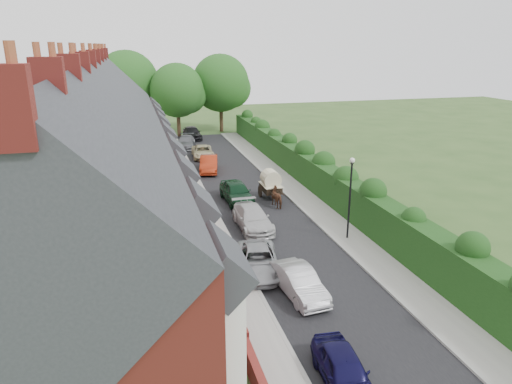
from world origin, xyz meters
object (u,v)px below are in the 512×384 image
Objects in this scene: lamppost at (350,188)px; car_green at (236,192)px; car_silver_b at (258,261)px; horse_cart at (271,182)px; car_white at (252,218)px; car_navy at (344,370)px; car_black at (192,133)px; car_silver_a at (299,282)px; car_red at (209,164)px; horse at (278,197)px; car_grey at (186,142)px; car_beige at (203,152)px.

lamppost is 1.10× the size of car_green.
car_green is (1.39, 11.20, 0.16)m from car_silver_b.
car_white is at bearing -118.09° from horse_cart.
car_green reaches higher than car_navy.
car_navy is 45.27m from car_black.
horse_cart reaches higher than car_green.
horse_cart is at bearing 84.95° from car_navy.
car_navy is at bearing -101.27° from car_silver_a.
car_red is 2.63× the size of horse.
car_grey is at bearing 91.36° from car_green.
car_silver_a is at bearing -56.11° from car_silver_b.
car_navy is (-5.78, -11.53, -2.66)m from lamppost.
car_green is 1.46× the size of horse_cart.
car_black reaches higher than car_silver_b.
car_red is (-0.40, 14.53, 0.04)m from car_white.
horse reaches higher than car_silver_b.
car_red is (0.84, 20.40, 0.11)m from car_silver_b.
car_silver_a is 1.28× the size of horse_cart.
car_navy is 0.78× the size of car_white.
horse is at bearing 108.63° from lamppost.
car_white is at bearing 84.61° from car_silver_a.
car_white is at bearing -77.45° from car_red.
car_silver_b is (-1.24, 2.77, -0.04)m from car_silver_a.
car_silver_b is 12.00m from horse_cart.
car_white is 1.03× the size of car_grey.
car_white is at bearing 87.82° from car_silver_b.
car_black is 1.47× the size of horse_cart.
car_black is 2.74× the size of horse.
lamppost is at bearing -84.82° from car_black.
lamppost is 1.12× the size of car_beige.
horse is at bearing -67.82° from car_grey.
car_beige is 0.97× the size of car_grey.
lamppost is at bearing 40.73° from car_silver_a.
car_grey is 1.47× the size of horse_cart.
car_white is (-5.16, 3.27, -2.59)m from lamppost.
horse_cart is at bearing -66.87° from car_grey.
horse_cart reaches higher than car_silver_a.
horse is at bearing -87.50° from car_black.
car_silver_a is 28.77m from car_beige.
car_black is (0.16, 30.46, 0.10)m from car_white.
car_navy is at bearing -94.24° from car_black.
lamppost reaches higher than car_navy.
car_silver_b is at bearing -88.83° from car_beige.
horse is (2.71, -26.94, -0.08)m from car_black.
car_silver_b is at bearing -157.89° from lamppost.
car_silver_b is at bearing -78.42° from car_grey.
horse is (2.86, 12.17, 0.05)m from car_silver_a.
car_silver_a is 34.15m from car_grey.
horse_cart reaches higher than car_red.
car_beige is 5.47m from car_grey.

